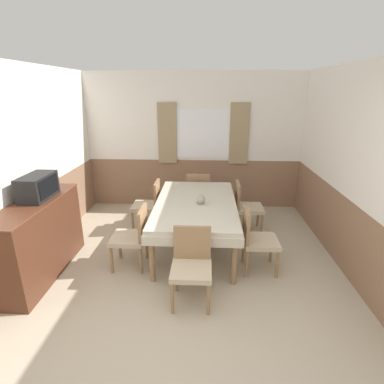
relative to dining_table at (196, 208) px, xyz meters
The scene contains 14 objects.
ground_plane 2.16m from the dining_table, 93.07° to the right, with size 16.00×16.00×0.00m, color tan.
wall_back 1.87m from the dining_table, 93.29° to the left, with size 4.53×0.09×2.60m.
wall_left 2.31m from the dining_table, behind, with size 0.05×4.18×2.60m.
wall_right 2.10m from the dining_table, ahead, with size 0.05×4.18×2.60m.
dining_table is the anchor object (origin of this frame).
chair_head_near 1.22m from the dining_table, 90.00° to the right, with size 0.44×0.44×0.84m.
chair_left_near 1.00m from the dining_table, 144.33° to the right, with size 0.44×0.44×0.84m.
chair_right_near 1.00m from the dining_table, 35.67° to the right, with size 0.44×0.44×0.84m.
chair_left_far 1.00m from the dining_table, 144.33° to the left, with size 0.44×0.44×0.84m.
chair_right_far 1.00m from the dining_table, 35.67° to the left, with size 0.44×0.44×0.84m.
chair_head_window 1.22m from the dining_table, 90.00° to the left, with size 0.44×0.44×0.84m.
sideboard 2.10m from the dining_table, 157.28° to the right, with size 0.46×1.54×0.99m.
tv 2.10m from the dining_table, 160.99° to the right, with size 0.29×0.54×0.30m.
vase 0.19m from the dining_table, 43.26° to the right, with size 0.13×0.13×0.13m.
Camera 1 is at (0.26, -2.00, 2.27)m, focal length 28.00 mm.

